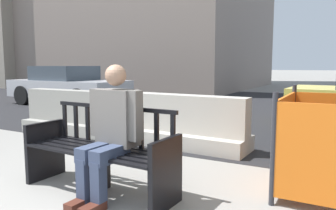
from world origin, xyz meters
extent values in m
cube|color=black|center=(0.00, 8.70, 0.00)|extent=(120.00, 12.00, 0.01)
cube|color=black|center=(-0.98, 1.11, 0.33)|extent=(0.07, 0.51, 0.66)
cube|color=black|center=(0.66, 1.03, 0.33)|extent=(0.07, 0.51, 0.66)
cube|color=black|center=(-0.16, 1.07, 0.22)|extent=(0.05, 0.33, 0.45)
cube|color=black|center=(-0.17, 0.84, 0.45)|extent=(1.60, 0.14, 0.02)
cube|color=black|center=(-0.17, 0.95, 0.45)|extent=(1.60, 0.14, 0.02)
cube|color=black|center=(-0.16, 1.07, 0.45)|extent=(1.60, 0.14, 0.02)
cube|color=black|center=(-0.16, 1.18, 0.45)|extent=(1.60, 0.14, 0.02)
cube|color=black|center=(-0.15, 1.30, 0.45)|extent=(1.60, 0.14, 0.02)
cube|color=black|center=(-0.15, 1.31, 0.86)|extent=(1.60, 0.11, 0.04)
cube|color=black|center=(-0.90, 1.34, 0.65)|extent=(0.05, 0.03, 0.38)
cube|color=black|center=(-0.71, 1.33, 0.65)|extent=(0.05, 0.03, 0.38)
cube|color=black|center=(-0.53, 1.32, 0.65)|extent=(0.05, 0.03, 0.38)
cube|color=black|center=(-0.34, 1.32, 0.65)|extent=(0.05, 0.03, 0.38)
cube|color=black|center=(-0.15, 1.31, 0.65)|extent=(0.05, 0.03, 0.38)
cube|color=black|center=(0.03, 1.30, 0.65)|extent=(0.05, 0.03, 0.38)
cube|color=black|center=(0.22, 1.29, 0.65)|extent=(0.05, 0.03, 0.38)
cube|color=black|center=(0.41, 1.28, 0.65)|extent=(0.05, 0.03, 0.38)
cube|color=black|center=(0.60, 1.27, 0.65)|extent=(0.05, 0.03, 0.38)
cube|color=black|center=(-0.98, 1.09, 0.65)|extent=(0.07, 0.46, 0.03)
cube|color=black|center=(0.65, 1.01, 0.65)|extent=(0.07, 0.46, 0.03)
cube|color=#66605B|center=(0.05, 1.13, 0.79)|extent=(0.41, 0.26, 0.56)
sphere|color=#9E755B|center=(0.05, 1.11, 1.21)|extent=(0.21, 0.21, 0.21)
cube|color=#333D56|center=(-0.05, 0.91, 0.48)|extent=(0.16, 0.45, 0.14)
cube|color=#333D56|center=(0.13, 0.90, 0.48)|extent=(0.16, 0.45, 0.14)
cube|color=#333D56|center=(-0.06, 0.74, 0.23)|extent=(0.11, 0.11, 0.45)
cube|color=#333D56|center=(0.12, 0.73, 0.23)|extent=(0.11, 0.11, 0.45)
cube|color=#4C2319|center=(-0.06, 0.66, 0.04)|extent=(0.12, 0.26, 0.08)
cube|color=#4C2319|center=(0.12, 0.65, 0.04)|extent=(0.12, 0.26, 0.08)
cube|color=#66605B|center=(-0.19, 1.11, 0.83)|extent=(0.10, 0.12, 0.48)
cube|color=#66605B|center=(0.30, 1.09, 0.83)|extent=(0.10, 0.12, 0.48)
cube|color=#ADA89E|center=(-0.17, 3.22, 0.12)|extent=(2.03, 0.77, 0.24)
cube|color=#ADA89E|center=(-0.17, 3.22, 0.54)|extent=(2.01, 0.39, 0.60)
cube|color=gray|center=(-2.57, 3.10, 0.12)|extent=(2.01, 0.71, 0.24)
cube|color=gray|center=(-2.57, 3.10, 0.54)|extent=(2.00, 0.33, 0.60)
cylinder|color=#2D2D33|center=(1.48, 1.59, 0.53)|extent=(0.05, 0.05, 1.07)
cylinder|color=#2D2D33|center=(1.48, 2.82, 0.53)|extent=(0.05, 0.05, 1.07)
cube|color=orange|center=(1.48, 2.21, 0.53)|extent=(0.03, 1.23, 0.90)
cylinder|color=black|center=(1.75, 7.42, 0.32)|extent=(0.65, 0.25, 0.64)
cylinder|color=black|center=(1.67, 5.76, 0.32)|extent=(0.65, 0.25, 0.64)
cube|color=#B7B7BC|center=(-6.14, 6.57, 0.54)|extent=(4.09, 1.83, 0.56)
cube|color=#38424C|center=(-6.30, 6.57, 1.05)|extent=(1.79, 1.59, 0.47)
cylinder|color=black|center=(-4.87, 7.39, 0.32)|extent=(0.64, 0.23, 0.64)
cylinder|color=black|center=(-4.89, 5.71, 0.32)|extent=(0.64, 0.23, 0.64)
cylinder|color=black|center=(-7.39, 7.42, 0.32)|extent=(0.64, 0.23, 0.64)
cylinder|color=black|center=(-7.41, 5.75, 0.32)|extent=(0.64, 0.23, 0.64)
camera|label=1|loc=(2.03, -1.46, 1.30)|focal=35.00mm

